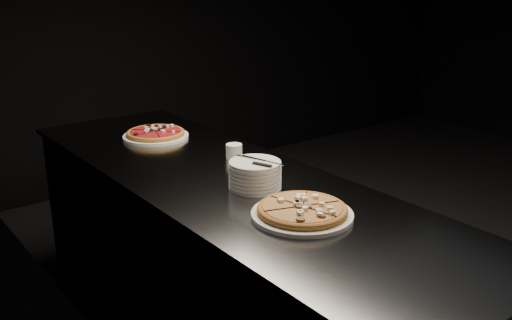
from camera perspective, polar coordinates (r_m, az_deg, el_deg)
floor at (r=4.16m, az=22.32°, el=-7.41°), size 5.00×5.00×0.00m
wall_left at (r=2.00m, az=-12.10°, el=9.08°), size 0.02×5.00×2.80m
wall_back at (r=5.44m, az=0.43°, el=15.05°), size 5.00×0.02×2.80m
counter at (r=2.49m, az=-2.83°, el=-11.73°), size 0.74×2.44×0.92m
pizza_mushroom at (r=1.93m, az=4.64°, el=-5.12°), size 0.39×0.39×0.04m
pizza_tomato at (r=2.88m, az=-10.00°, el=2.58°), size 0.34×0.34×0.04m
plate_stack at (r=2.17m, az=-0.11°, el=-1.46°), size 0.20×0.20×0.10m
cutlery at (r=2.15m, az=0.31°, el=-0.14°), size 0.07×0.21×0.01m
ramekin at (r=2.52m, az=-2.21°, el=0.94°), size 0.07×0.07×0.06m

